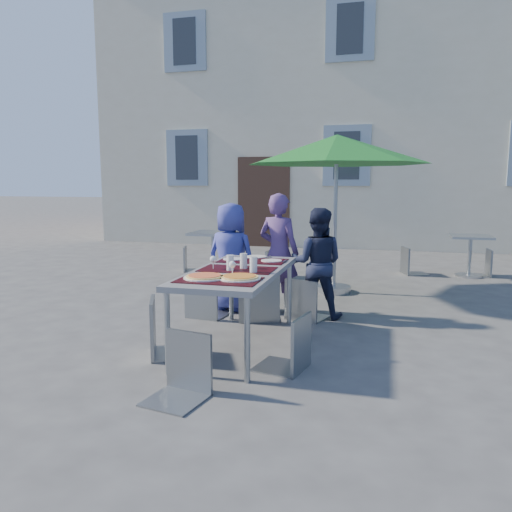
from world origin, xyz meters
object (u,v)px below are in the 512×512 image
(pizza_near_left, at_px, (205,277))
(pizza_near_right, at_px, (240,277))
(chair_5, at_px, (181,328))
(cafe_table_1, at_px, (470,250))
(cafe_table_0, at_px, (213,246))
(bg_chair_l_0, at_px, (190,244))
(bg_chair_r_0, at_px, (265,247))
(child_0, at_px, (231,257))
(chair_4, at_px, (291,310))
(chair_3, at_px, (164,292))
(chair_2, at_px, (305,274))
(bg_chair_r_1, at_px, (484,246))
(dining_table, at_px, (238,275))
(chair_1, at_px, (259,267))
(chair_0, at_px, (205,271))
(patio_umbrella, at_px, (337,151))
(child_1, at_px, (279,253))
(bg_chair_l_1, at_px, (411,244))
(child_2, at_px, (317,263))

(pizza_near_left, distance_m, pizza_near_right, 0.30)
(chair_5, xyz_separation_m, cafe_table_1, (2.79, 5.68, -0.06))
(cafe_table_0, xyz_separation_m, bg_chair_l_0, (-0.56, 0.35, -0.03))
(bg_chair_l_0, xyz_separation_m, bg_chair_r_0, (1.42, -0.17, 0.02))
(bg_chair_r_0, height_order, cafe_table_1, bg_chair_r_0)
(child_0, bearing_deg, chair_4, 131.70)
(chair_3, bearing_deg, chair_5, -57.40)
(chair_2, bearing_deg, bg_chair_r_1, 54.57)
(dining_table, relative_size, pizza_near_right, 5.08)
(chair_1, height_order, bg_chair_r_1, chair_1)
(pizza_near_right, distance_m, chair_1, 1.39)
(cafe_table_1, bearing_deg, chair_0, -133.55)
(chair_1, xyz_separation_m, chair_5, (-0.04, -2.14, -0.10))
(chair_4, distance_m, chair_5, 1.00)
(dining_table, distance_m, patio_umbrella, 3.03)
(child_1, height_order, chair_4, child_1)
(dining_table, height_order, chair_1, chair_1)
(pizza_near_left, xyz_separation_m, cafe_table_1, (2.87, 4.96, -0.31))
(chair_3, distance_m, patio_umbrella, 3.61)
(chair_1, bearing_deg, chair_0, -176.84)
(chair_3, relative_size, bg_chair_r_1, 1.15)
(bg_chair_r_0, xyz_separation_m, bg_chair_l_1, (2.40, 0.84, 0.02))
(child_2, xyz_separation_m, bg_chair_r_1, (2.37, 3.32, -0.14))
(dining_table, bearing_deg, chair_3, -142.64)
(chair_5, height_order, patio_umbrella, patio_umbrella)
(chair_2, distance_m, cafe_table_0, 3.05)
(child_0, height_order, bg_chair_r_1, child_0)
(chair_5, bearing_deg, chair_0, 106.12)
(pizza_near_left, distance_m, chair_3, 0.47)
(child_1, distance_m, cafe_table_0, 2.55)
(cafe_table_0, bearing_deg, pizza_near_left, -71.27)
(bg_chair_l_0, distance_m, cafe_table_1, 4.82)
(bg_chair_r_0, relative_size, cafe_table_1, 1.23)
(chair_2, relative_size, bg_chair_r_0, 1.07)
(chair_2, bearing_deg, child_2, 56.53)
(chair_2, height_order, cafe_table_0, chair_2)
(bg_chair_l_0, bearing_deg, pizza_near_left, -66.11)
(chair_2, distance_m, chair_4, 1.58)
(patio_umbrella, relative_size, bg_chair_r_0, 2.97)
(pizza_near_right, xyz_separation_m, chair_5, (-0.22, -0.77, -0.25))
(pizza_near_right, distance_m, patio_umbrella, 3.39)
(chair_5, bearing_deg, chair_3, 122.60)
(child_0, distance_m, chair_0, 0.48)
(chair_0, distance_m, bg_chair_r_0, 2.72)
(child_2, bearing_deg, cafe_table_1, -125.11)
(dining_table, bearing_deg, bg_chair_r_1, 56.95)
(child_2, height_order, cafe_table_1, child_2)
(pizza_near_right, distance_m, chair_2, 1.58)
(child_0, height_order, child_2, child_0)
(chair_0, height_order, bg_chair_r_1, chair_0)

